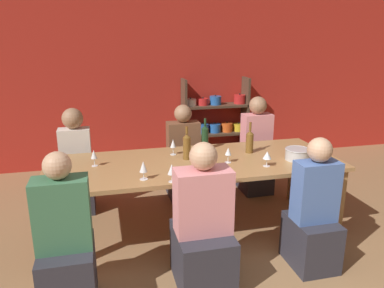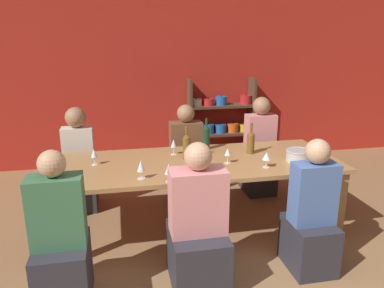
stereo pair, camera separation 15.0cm
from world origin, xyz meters
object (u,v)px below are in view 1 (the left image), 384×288
person_far_c (77,172)px  wine_bottle_amber (205,137)px  person_far_a (255,156)px  wine_glass_red_b (228,152)px  shelf_unit (215,128)px  wine_glass_white_a (143,167)px  person_far_b (183,163)px  wine_glass_empty_b (267,155)px  person_near_c (66,253)px  wine_glass_red_c (172,170)px  wine_glass_red_a (94,155)px  person_near_a (203,235)px  wine_bottle_green (187,146)px  wine_glass_empty_a (173,144)px  mixing_bowl (297,154)px  dining_table (194,168)px  person_near_b (313,220)px  wine_bottle_dark (250,141)px

person_far_c → wine_bottle_amber: bearing=163.8°
person_far_a → wine_glass_red_b: bearing=53.2°
shelf_unit → person_far_a: 1.27m
wine_glass_white_a → person_far_b: size_ratio=0.14×
wine_glass_empty_b → person_near_c: size_ratio=0.12×
wine_bottle_amber → wine_glass_red_c: bearing=-121.8°
wine_glass_red_a → shelf_unit: bearing=47.5°
wine_glass_white_a → person_near_a: person_near_a is taller
wine_glass_empty_b → wine_bottle_green: bearing=150.8°
wine_glass_empty_a → person_near_a: 1.20m
mixing_bowl → person_far_a: person_far_a is taller
person_near_a → wine_glass_empty_b: bearing=35.3°
mixing_bowl → person_near_c: 2.33m
wine_glass_red_a → wine_glass_empty_b: 1.64m
wine_glass_empty_a → person_far_a: size_ratio=0.13×
wine_glass_empty_a → wine_glass_red_a: size_ratio=1.03×
wine_glass_white_a → person_far_c: 1.37m
dining_table → wine_glass_red_b: bearing=-20.3°
person_near_c → person_near_a: bearing=1.4°
wine_glass_red_a → person_near_b: person_near_b is taller
wine_glass_white_a → wine_glass_red_a: bearing=132.5°
person_far_a → person_far_b: person_far_a is taller
dining_table → mixing_bowl: size_ratio=11.38×
wine_bottle_green → person_near_c: bearing=-139.2°
mixing_bowl → wine_glass_red_c: bearing=-167.8°
wine_glass_white_a → wine_glass_empty_b: size_ratio=1.12×
person_near_b → person_far_c: 2.59m
wine_bottle_amber → wine_glass_empty_a: 0.40m
wine_bottle_green → wine_bottle_amber: size_ratio=0.99×
wine_bottle_amber → wine_glass_empty_a: bearing=-162.6°
wine_bottle_dark → person_far_b: bearing=126.6°
person_far_c → wine_glass_red_b: bearing=148.9°
wine_glass_red_b → person_near_c: person_near_c is taller
shelf_unit → wine_glass_empty_a: 2.12m
wine_glass_empty_a → person_near_b: 1.55m
mixing_bowl → wine_glass_red_a: size_ratio=1.59×
person_near_c → person_far_c: 1.66m
mixing_bowl → wine_bottle_amber: size_ratio=0.74×
shelf_unit → wine_bottle_dark: shelf_unit is taller
mixing_bowl → wine_glass_red_a: 2.00m
wine_bottle_green → wine_glass_white_a: size_ratio=2.03×
wine_bottle_green → wine_glass_red_c: 0.62m
wine_glass_red_a → person_near_a: person_near_a is taller
shelf_unit → wine_glass_white_a: 2.84m
person_far_b → person_near_c: bearing=54.6°
dining_table → wine_glass_red_a: (-0.96, 0.09, 0.18)m
wine_glass_white_a → wine_glass_red_c: size_ratio=1.04×
dining_table → wine_bottle_amber: size_ratio=8.38×
dining_table → wine_bottle_dark: (0.64, 0.14, 0.19)m
shelf_unit → wine_glass_red_c: size_ratio=8.26×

